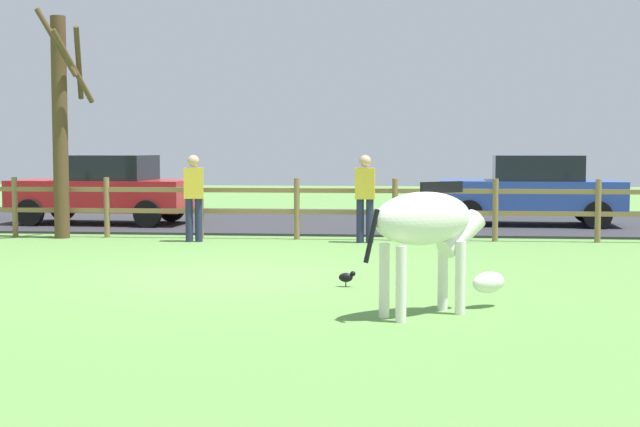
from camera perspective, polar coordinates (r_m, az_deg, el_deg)
The scene contains 10 objects.
ground_plane at distance 12.54m, azimuth -6.15°, elevation -3.93°, with size 60.00×60.00×0.00m, color #5B8C42.
parking_asphalt at distance 21.67m, azimuth -1.05°, elevation -0.44°, with size 28.00×7.40×0.05m, color #2D2D33.
paddock_fence at distance 17.46m, azimuth -4.58°, elevation 0.60°, with size 20.98×0.11×1.19m.
bare_tree at distance 18.25m, azimuth -16.16°, elevation 5.73°, with size 0.97×1.19×4.42m.
zebra at distance 9.46m, azimuth 6.98°, elevation -0.93°, with size 1.60×1.39×1.41m.
crow_on_grass at distance 11.43m, azimuth 1.72°, elevation -4.07°, with size 0.22×0.10×0.20m.
parked_car_blue at distance 20.58m, azimuth 13.33°, elevation 1.49°, with size 4.08×2.04×1.56m.
parked_car_red at distance 20.93m, azimuth -13.58°, elevation 1.53°, with size 4.07×2.02×1.56m.
visitor_left_of_tree at distance 17.03m, azimuth -8.05°, elevation 1.24°, with size 0.40×0.28×1.64m.
visitor_right_of_tree at distance 16.69m, azimuth 2.89°, elevation 1.22°, with size 0.36×0.23×1.64m.
Camera 1 is at (2.58, -12.14, 1.76)m, focal length 50.23 mm.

